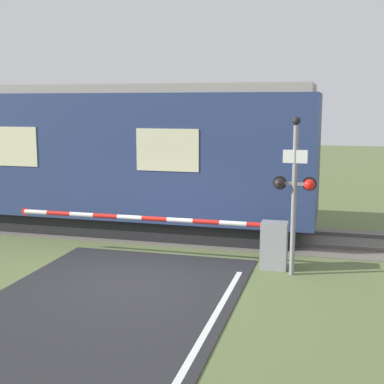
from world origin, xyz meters
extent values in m
plane|color=#5B6B3D|center=(0.00, 0.00, 0.00)|extent=(80.00, 80.00, 0.00)
cube|color=#666056|center=(0.00, 4.31, 0.01)|extent=(36.00, 3.20, 0.03)
cube|color=#595451|center=(0.00, 3.59, 0.08)|extent=(36.00, 0.08, 0.10)
cube|color=#595451|center=(0.00, 5.03, 0.08)|extent=(36.00, 0.08, 0.10)
cube|color=black|center=(-4.78, 4.31, 0.30)|extent=(15.61, 2.63, 0.60)
cube|color=navy|center=(-4.78, 4.31, 2.33)|extent=(16.96, 3.10, 3.47)
cube|color=gray|center=(-4.78, 4.31, 4.19)|extent=(16.62, 2.85, 0.24)
cube|color=beige|center=(-0.12, 2.75, 2.59)|extent=(1.70, 0.02, 1.11)
cube|color=beige|center=(-4.78, 2.75, 2.59)|extent=(1.70, 0.02, 1.11)
cube|color=gray|center=(2.84, 1.53, 0.55)|extent=(0.60, 0.44, 1.10)
cylinder|color=gray|center=(2.84, 1.53, 1.02)|extent=(0.16, 0.16, 0.18)
cylinder|color=red|center=(2.52, 1.53, 1.02)|extent=(0.65, 0.11, 0.11)
cylinder|color=white|center=(1.87, 1.53, 1.02)|extent=(0.65, 0.11, 0.11)
cylinder|color=red|center=(1.22, 1.53, 1.02)|extent=(0.65, 0.11, 0.11)
cylinder|color=white|center=(0.58, 1.53, 1.02)|extent=(0.65, 0.11, 0.11)
cylinder|color=red|center=(-0.07, 1.53, 1.02)|extent=(0.65, 0.11, 0.11)
cylinder|color=white|center=(-0.72, 1.53, 1.02)|extent=(0.65, 0.11, 0.11)
cylinder|color=red|center=(-1.36, 1.53, 1.02)|extent=(0.65, 0.11, 0.11)
cylinder|color=white|center=(-2.01, 1.53, 1.02)|extent=(0.65, 0.11, 0.11)
cylinder|color=red|center=(-2.66, 1.53, 1.02)|extent=(0.65, 0.11, 0.11)
cylinder|color=white|center=(-3.30, 1.53, 1.02)|extent=(0.65, 0.11, 0.11)
cylinder|color=red|center=(-3.63, 1.53, 1.02)|extent=(0.20, 0.02, 0.20)
cylinder|color=gray|center=(3.29, 1.19, 1.66)|extent=(0.11, 0.11, 3.33)
cube|color=gray|center=(3.29, 1.19, 2.06)|extent=(0.76, 0.07, 0.07)
sphere|color=black|center=(2.96, 1.14, 2.06)|extent=(0.24, 0.24, 0.24)
sphere|color=red|center=(3.61, 1.14, 2.06)|extent=(0.24, 0.24, 0.24)
cylinder|color=black|center=(2.96, 1.25, 2.06)|extent=(0.30, 0.06, 0.30)
cylinder|color=black|center=(3.61, 1.25, 2.06)|extent=(0.30, 0.06, 0.30)
cube|color=white|center=(3.29, 1.15, 2.66)|extent=(0.52, 0.02, 0.29)
sphere|color=black|center=(3.29, 1.19, 3.43)|extent=(0.18, 0.18, 0.18)
camera|label=1|loc=(4.08, -10.53, 3.79)|focal=50.00mm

